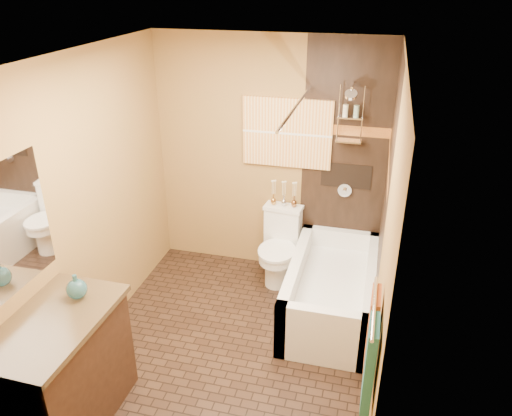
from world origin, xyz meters
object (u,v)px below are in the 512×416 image
(sunset_painting, at_px, (287,133))
(toilet, at_px, (279,246))
(vanity, at_px, (61,372))
(bathtub, at_px, (331,294))

(sunset_painting, bearing_deg, toilet, -90.00)
(toilet, bearing_deg, sunset_painting, 95.59)
(toilet, bearing_deg, vanity, -111.09)
(toilet, distance_m, vanity, 2.48)
(sunset_painting, distance_m, toilet, 1.18)
(sunset_painting, distance_m, bathtub, 1.63)
(sunset_painting, bearing_deg, bathtub, -49.83)
(bathtub, bearing_deg, toilet, 142.87)
(vanity, bearing_deg, bathtub, 46.47)
(sunset_painting, relative_size, toilet, 1.15)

